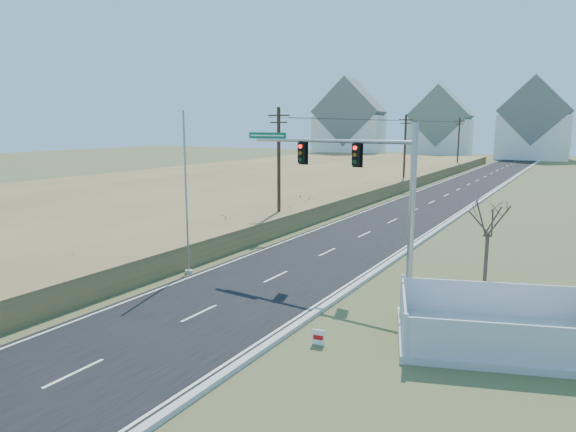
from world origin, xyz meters
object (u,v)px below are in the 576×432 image
object	(u,v)px
traffic_signal_mast	(374,188)
fence_enclosure	(498,335)
open_sign	(318,337)
flagpole	(187,210)
bare_tree	(489,216)

from	to	relation	value
traffic_signal_mast	fence_enclosure	bearing A→B (deg)	-29.37
traffic_signal_mast	open_sign	world-z (taller)	traffic_signal_mast
flagpole	bare_tree	distance (m)	14.55
bare_tree	fence_enclosure	bearing A→B (deg)	-71.92
fence_enclosure	open_sign	xyz separation A→B (m)	(-5.47, -3.40, -0.01)
traffic_signal_mast	flagpole	size ratio (longest dim) A/B	1.16
fence_enclosure	flagpole	bearing A→B (deg)	156.40
traffic_signal_mast	bare_tree	distance (m)	5.51
traffic_signal_mast	open_sign	size ratio (longest dim) A/B	17.59
bare_tree	traffic_signal_mast	bearing A→B (deg)	169.65
open_sign	bare_tree	xyz separation A→B (m)	(4.38, 6.72, 3.71)
traffic_signal_mast	open_sign	distance (m)	8.95
fence_enclosure	open_sign	world-z (taller)	fence_enclosure
flagpole	bare_tree	xyz separation A→B (m)	(14.38, 2.14, 0.64)
traffic_signal_mast	flagpole	xyz separation A→B (m)	(-9.00, -3.12, -1.37)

